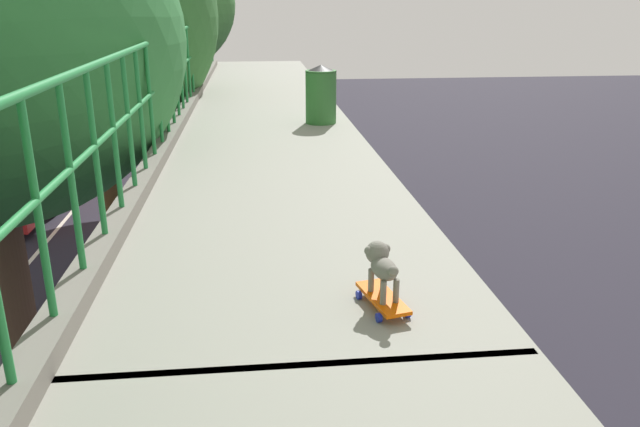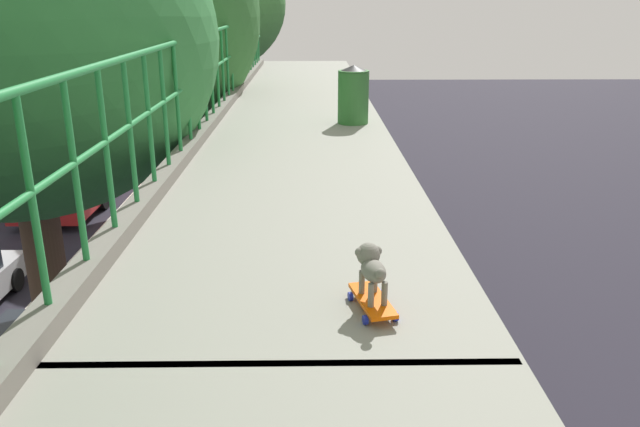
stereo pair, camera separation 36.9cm
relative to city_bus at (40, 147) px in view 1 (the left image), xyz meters
The scene contains 6 objects.
city_bus is the anchor object (origin of this frame).
roadside_tree_far 14.39m from the city_bus, 65.82° to the right, with size 4.86×4.86×9.49m.
roadside_tree_farthest 7.55m from the city_bus, ahead, with size 5.55×5.55×9.76m.
toy_skateboard 24.12m from the city_bus, 67.02° to the right, with size 0.28×0.50×0.08m.
small_dog 24.12m from the city_bus, 67.00° to the right, with size 0.20×0.35×0.31m.
litter_bin 19.05m from the city_bus, 58.99° to the right, with size 0.47×0.47×0.86m.
Camera 1 is at (0.88, -1.88, 7.35)m, focal length 34.65 mm.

